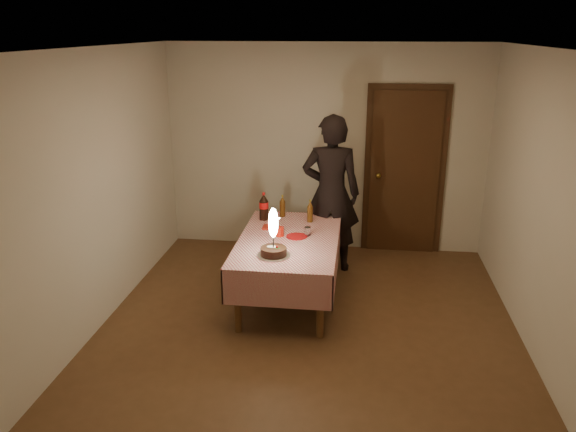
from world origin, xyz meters
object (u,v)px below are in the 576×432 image
object	(u,v)px
clear_cup	(308,231)
amber_bottle_left	(282,207)
amber_bottle_right	(310,212)
birthday_cake	(273,243)
red_plate	(297,236)
cola_bottle	(264,207)
red_cup	(280,232)
photographer	(331,194)
dining_table	(289,247)

from	to	relation	value
clear_cup	amber_bottle_left	size ratio (longest dim) A/B	0.35
amber_bottle_right	birthday_cake	bearing A→B (deg)	-104.11
amber_bottle_right	red_plate	bearing A→B (deg)	-100.67
birthday_cake	amber_bottle_right	xyz separation A→B (m)	(0.26, 1.02, -0.01)
cola_bottle	red_cup	bearing A→B (deg)	-63.35
red_cup	clear_cup	bearing A→B (deg)	11.75
birthday_cake	clear_cup	size ratio (longest dim) A/B	5.29
photographer	clear_cup	bearing A→B (deg)	-104.28
dining_table	amber_bottle_right	world-z (taller)	amber_bottle_right
dining_table	clear_cup	bearing A→B (deg)	30.87
dining_table	photographer	distance (m)	1.02
clear_cup	amber_bottle_left	distance (m)	0.68
red_plate	amber_bottle_left	xyz separation A→B (m)	(-0.24, 0.64, 0.11)
clear_cup	photographer	distance (m)	0.82
birthday_cake	amber_bottle_right	distance (m)	1.05
red_cup	cola_bottle	world-z (taller)	cola_bottle
birthday_cake	amber_bottle_right	size ratio (longest dim) A/B	1.87
birthday_cake	clear_cup	xyz separation A→B (m)	(0.27, 0.59, -0.08)
red_cup	clear_cup	distance (m)	0.29
amber_bottle_left	photographer	bearing A→B (deg)	19.45
dining_table	birthday_cake	xyz separation A→B (m)	(-0.09, -0.48, 0.22)
cola_bottle	amber_bottle_left	world-z (taller)	cola_bottle
red_plate	amber_bottle_left	distance (m)	0.69
red_cup	amber_bottle_left	size ratio (longest dim) A/B	0.39
red_plate	dining_table	bearing A→B (deg)	-145.62
red_plate	clear_cup	world-z (taller)	clear_cup
dining_table	red_cup	xyz separation A→B (m)	(-0.10, 0.05, 0.14)
red_plate	photographer	world-z (taller)	photographer
red_cup	cola_bottle	distance (m)	0.58
dining_table	red_plate	distance (m)	0.14
birthday_cake	red_cup	xyz separation A→B (m)	(-0.01, 0.53, -0.08)
dining_table	clear_cup	size ratio (longest dim) A/B	19.11
dining_table	birthday_cake	world-z (taller)	birthday_cake
photographer	dining_table	bearing A→B (deg)	-113.36
photographer	cola_bottle	bearing A→B (deg)	-155.89
dining_table	amber_bottle_left	distance (m)	0.75
red_plate	red_cup	distance (m)	0.18
red_cup	dining_table	bearing A→B (deg)	-27.81
red_plate	amber_bottle_right	world-z (taller)	amber_bottle_right
cola_bottle	amber_bottle_right	bearing A→B (deg)	-1.24
dining_table	cola_bottle	distance (m)	0.71
red_cup	photographer	xyz separation A→B (m)	(0.48, 0.84, 0.19)
amber_bottle_left	amber_bottle_right	distance (m)	0.36
birthday_cake	cola_bottle	world-z (taller)	birthday_cake
dining_table	cola_bottle	xyz separation A→B (m)	(-0.35, 0.56, 0.25)
red_cup	clear_cup	world-z (taller)	red_cup
red_plate	red_cup	world-z (taller)	red_cup
red_cup	cola_bottle	size ratio (longest dim) A/B	0.31
red_plate	red_cup	size ratio (longest dim) A/B	2.20
birthday_cake	cola_bottle	bearing A→B (deg)	104.50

